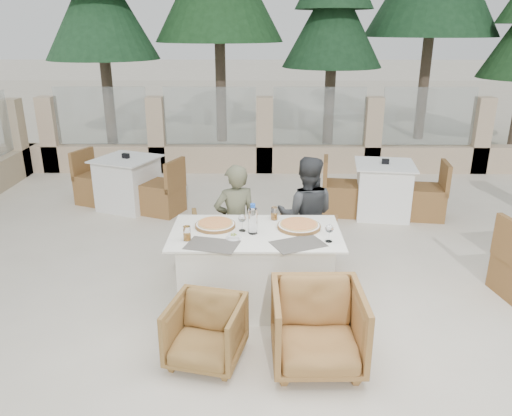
{
  "coord_description": "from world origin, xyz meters",
  "views": [
    {
      "loc": [
        -0.07,
        -4.36,
        2.58
      ],
      "look_at": [
        -0.12,
        0.27,
        0.9
      ],
      "focal_mm": 35.0,
      "sensor_mm": 36.0,
      "label": 1
    }
  ],
  "objects_px": {
    "dining_table": "(256,269)",
    "wine_glass_centre": "(242,222)",
    "water_bottle": "(253,219)",
    "beer_glass_left": "(187,233)",
    "armchair_far_right": "(306,246)",
    "bg_table_b": "(383,190)",
    "wine_glass_corner": "(329,232)",
    "armchair_near_left": "(206,332)",
    "beer_glass_right": "(274,214)",
    "armchair_far_left": "(227,242)",
    "bg_table_a": "(128,183)",
    "diner_left": "(236,223)",
    "diner_right": "(306,215)",
    "olive_dish": "(234,236)",
    "pizza_right": "(299,225)",
    "armchair_near_right": "(317,328)",
    "pizza_left": "(215,224)"
  },
  "relations": [
    {
      "from": "wine_glass_centre",
      "to": "armchair_near_left",
      "type": "height_order",
      "value": "wine_glass_centre"
    },
    {
      "from": "beer_glass_left",
      "to": "diner_right",
      "type": "relative_size",
      "value": 0.1
    },
    {
      "from": "diner_right",
      "to": "bg_table_b",
      "type": "height_order",
      "value": "diner_right"
    },
    {
      "from": "bg_table_a",
      "to": "pizza_left",
      "type": "bearing_deg",
      "value": -37.68
    },
    {
      "from": "wine_glass_corner",
      "to": "olive_dish",
      "type": "height_order",
      "value": "wine_glass_corner"
    },
    {
      "from": "pizza_right",
      "to": "diner_right",
      "type": "relative_size",
      "value": 0.32
    },
    {
      "from": "armchair_far_left",
      "to": "bg_table_b",
      "type": "xyz_separation_m",
      "value": [
        2.13,
        1.77,
        0.05
      ]
    },
    {
      "from": "diner_left",
      "to": "bg_table_a",
      "type": "xyz_separation_m",
      "value": [
        -1.72,
        2.22,
        -0.25
      ]
    },
    {
      "from": "pizza_left",
      "to": "pizza_right",
      "type": "xyz_separation_m",
      "value": [
        0.8,
        -0.02,
        0.0
      ]
    },
    {
      "from": "beer_glass_right",
      "to": "armchair_near_right",
      "type": "height_order",
      "value": "beer_glass_right"
    },
    {
      "from": "wine_glass_corner",
      "to": "pizza_right",
      "type": "bearing_deg",
      "value": 127.08
    },
    {
      "from": "armchair_near_left",
      "to": "diner_left",
      "type": "bearing_deg",
      "value": 96.26
    },
    {
      "from": "water_bottle",
      "to": "beer_glass_left",
      "type": "distance_m",
      "value": 0.62
    },
    {
      "from": "beer_glass_right",
      "to": "armchair_near_left",
      "type": "xyz_separation_m",
      "value": [
        -0.58,
        -1.21,
        -0.57
      ]
    },
    {
      "from": "pizza_left",
      "to": "water_bottle",
      "type": "xyz_separation_m",
      "value": [
        0.36,
        -0.16,
        0.12
      ]
    },
    {
      "from": "water_bottle",
      "to": "wine_glass_corner",
      "type": "distance_m",
      "value": 0.71
    },
    {
      "from": "armchair_far_left",
      "to": "armchair_near_left",
      "type": "distance_m",
      "value": 1.63
    },
    {
      "from": "diner_right",
      "to": "armchair_far_left",
      "type": "bearing_deg",
      "value": 5.62
    },
    {
      "from": "armchair_far_left",
      "to": "armchair_far_right",
      "type": "relative_size",
      "value": 1.1
    },
    {
      "from": "water_bottle",
      "to": "beer_glass_left",
      "type": "xyz_separation_m",
      "value": [
        -0.59,
        -0.17,
        -0.08
      ]
    },
    {
      "from": "diner_right",
      "to": "bg_table_a",
      "type": "height_order",
      "value": "diner_right"
    },
    {
      "from": "wine_glass_corner",
      "to": "bg_table_b",
      "type": "xyz_separation_m",
      "value": [
        1.15,
        2.72,
        -0.48
      ]
    },
    {
      "from": "pizza_left",
      "to": "diner_right",
      "type": "bearing_deg",
      "value": 33.48
    },
    {
      "from": "armchair_near_left",
      "to": "bg_table_b",
      "type": "xyz_separation_m",
      "value": [
        2.2,
        3.39,
        0.12
      ]
    },
    {
      "from": "pizza_right",
      "to": "bg_table_a",
      "type": "relative_size",
      "value": 0.25
    },
    {
      "from": "diner_left",
      "to": "armchair_near_right",
      "type": "bearing_deg",
      "value": 97.82
    },
    {
      "from": "olive_dish",
      "to": "armchair_far_right",
      "type": "height_order",
      "value": "olive_dish"
    },
    {
      "from": "armchair_far_right",
      "to": "armchair_near_left",
      "type": "xyz_separation_m",
      "value": [
        -0.95,
        -1.61,
        -0.04
      ]
    },
    {
      "from": "pizza_left",
      "to": "armchair_far_right",
      "type": "height_order",
      "value": "pizza_left"
    },
    {
      "from": "beer_glass_left",
      "to": "pizza_left",
      "type": "bearing_deg",
      "value": 55.06
    },
    {
      "from": "diner_left",
      "to": "diner_right",
      "type": "distance_m",
      "value": 0.78
    },
    {
      "from": "wine_glass_centre",
      "to": "armchair_near_right",
      "type": "distance_m",
      "value": 1.26
    },
    {
      "from": "dining_table",
      "to": "wine_glass_centre",
      "type": "xyz_separation_m",
      "value": [
        -0.13,
        0.02,
        0.48
      ]
    },
    {
      "from": "pizza_right",
      "to": "wine_glass_centre",
      "type": "relative_size",
      "value": 2.26
    },
    {
      "from": "dining_table",
      "to": "beer_glass_left",
      "type": "relative_size",
      "value": 11.93
    },
    {
      "from": "diner_left",
      "to": "wine_glass_corner",
      "type": "bearing_deg",
      "value": 119.87
    },
    {
      "from": "pizza_right",
      "to": "water_bottle",
      "type": "distance_m",
      "value": 0.47
    },
    {
      "from": "bg_table_a",
      "to": "armchair_near_left",
      "type": "bearing_deg",
      "value": -45.03
    },
    {
      "from": "bg_table_a",
      "to": "bg_table_b",
      "type": "xyz_separation_m",
      "value": [
        3.74,
        -0.3,
        0.0
      ]
    },
    {
      "from": "beer_glass_left",
      "to": "diner_right",
      "type": "distance_m",
      "value": 1.5
    },
    {
      "from": "wine_glass_corner",
      "to": "bg_table_a",
      "type": "height_order",
      "value": "wine_glass_corner"
    },
    {
      "from": "dining_table",
      "to": "armchair_near_right",
      "type": "bearing_deg",
      "value": -61.62
    },
    {
      "from": "water_bottle",
      "to": "diner_right",
      "type": "height_order",
      "value": "diner_right"
    },
    {
      "from": "wine_glass_corner",
      "to": "armchair_near_left",
      "type": "bearing_deg",
      "value": -147.55
    },
    {
      "from": "wine_glass_corner",
      "to": "bg_table_b",
      "type": "height_order",
      "value": "wine_glass_corner"
    },
    {
      "from": "dining_table",
      "to": "bg_table_a",
      "type": "relative_size",
      "value": 0.98
    },
    {
      "from": "beer_glass_right",
      "to": "armchair_far_left",
      "type": "xyz_separation_m",
      "value": [
        -0.51,
        0.42,
        -0.5
      ]
    },
    {
      "from": "pizza_right",
      "to": "beer_glass_left",
      "type": "distance_m",
      "value": 1.07
    },
    {
      "from": "beer_glass_left",
      "to": "beer_glass_right",
      "type": "distance_m",
      "value": 0.95
    },
    {
      "from": "armchair_far_right",
      "to": "bg_table_b",
      "type": "distance_m",
      "value": 2.18
    }
  ]
}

